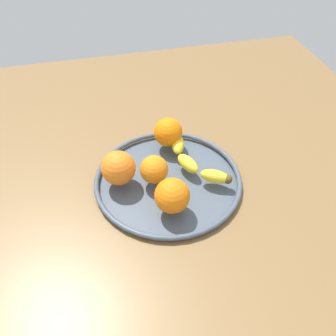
# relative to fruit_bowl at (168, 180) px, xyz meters

# --- Properties ---
(ground_plane) EXTENTS (1.36, 1.36, 0.04)m
(ground_plane) POSITION_rel_fruit_bowl_xyz_m (0.00, 0.00, -0.03)
(ground_plane) COLOR brown
(fruit_bowl) EXTENTS (0.35, 0.35, 0.02)m
(fruit_bowl) POSITION_rel_fruit_bowl_xyz_m (0.00, 0.00, 0.00)
(fruit_bowl) COLOR #485462
(fruit_bowl) RESTS_ON ground_plane
(banana) EXTENTS (0.20, 0.12, 0.03)m
(banana) POSITION_rel_fruit_bowl_xyz_m (-0.02, 0.07, 0.02)
(banana) COLOR yellow
(banana) RESTS_ON fruit_bowl
(orange_back_right) EXTENTS (0.07, 0.07, 0.07)m
(orange_back_right) POSITION_rel_fruit_bowl_xyz_m (-0.00, -0.03, 0.04)
(orange_back_right) COLOR orange
(orange_back_right) RESTS_ON fruit_bowl
(orange_center) EXTENTS (0.08, 0.08, 0.08)m
(orange_center) POSITION_rel_fruit_bowl_xyz_m (0.09, -0.01, 0.05)
(orange_center) COLOR orange
(orange_center) RESTS_ON fruit_bowl
(orange_front_left) EXTENTS (0.07, 0.07, 0.07)m
(orange_front_left) POSITION_rel_fruit_bowl_xyz_m (-0.12, 0.03, 0.05)
(orange_front_left) COLOR orange
(orange_front_left) RESTS_ON fruit_bowl
(orange_back_left) EXTENTS (0.08, 0.08, 0.08)m
(orange_back_left) POSITION_rel_fruit_bowl_xyz_m (-0.02, -0.11, 0.05)
(orange_back_left) COLOR orange
(orange_back_left) RESTS_ON fruit_bowl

